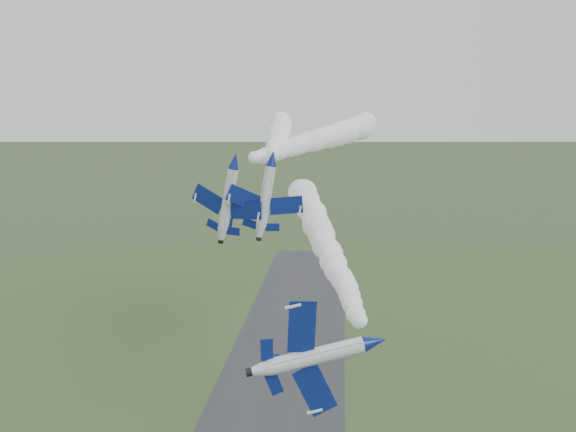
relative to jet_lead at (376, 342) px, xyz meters
name	(u,v)px	position (x,y,z in m)	size (l,w,h in m)	color
runway	(271,425)	(-14.40, 37.76, -28.81)	(24.00, 260.00, 0.04)	#313134
jet_lead	(376,342)	(0.00, 0.00, 0.00)	(4.67, 13.72, 11.18)	silver
smoke_trail_jet_lead	(321,235)	(-6.57, 38.81, 2.66)	(5.34, 71.73, 5.34)	white
jet_pair_left	(234,161)	(-18.09, 27.80, 14.92)	(10.80, 12.75, 3.74)	silver
smoke_trail_jet_pair_left	(322,138)	(-7.20, 62.04, 16.49)	(5.38, 65.60, 5.38)	white
jet_pair_right	(272,158)	(-12.87, 27.69, 15.31)	(10.50, 12.68, 3.44)	silver
smoke_trail_jet_pair_right	(278,136)	(-15.13, 57.72, 17.01)	(4.72, 53.70, 4.72)	white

